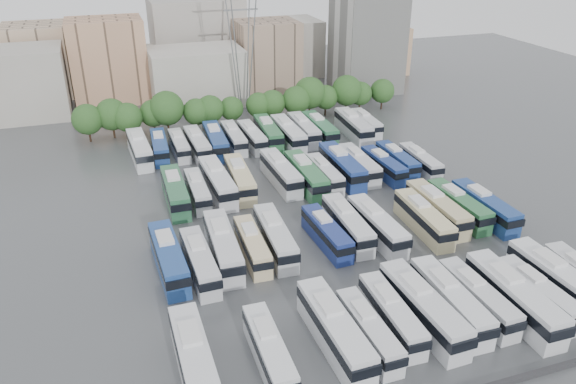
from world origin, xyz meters
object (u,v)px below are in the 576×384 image
object	(u,v)px
bus_r0_s5	(368,330)
bus_r0_s8	(450,300)
bus_r2_s13	(420,161)
bus_r1_s2	(223,246)
bus_r2_s10	(359,164)
bus_r3_s8	(288,133)
bus_r0_s11	(538,293)
bus_r0_s12	(557,280)
bus_r0_s0	(195,361)
bus_r2_s12	(397,160)
bus_r1_s3	(252,245)
bus_r0_s4	(335,330)
bus_r3_s2	(179,145)
bus_r2_s6	(281,172)
bus_r3_s6	(252,137)
bus_r2_s3	(217,182)
bus_r3_s5	(234,138)
bus_r1_s10	(423,218)
bus_r3_s7	(268,132)
bus_r2_s2	(197,190)
bus_r1_s7	(347,224)
bus_r2_s8	(325,173)
bus_r2_s4	(240,178)
bus_r3_s9	(304,130)
bus_r3_s1	(160,146)
bus_r3_s3	(197,144)
bus_r2_s1	(175,191)
bus_r1_s13	(484,206)
bus_r3_s4	(216,141)
bus_r1_s4	(275,237)
bus_r3_s10	(320,129)
bus_r1_s12	(458,205)
bus_r2_s7	(306,175)
bus_r1_s1	(200,261)
bus_r1_s6	(327,233)
bus_r2_s9	(342,166)
bus_r1_s8	(377,225)
bus_r2_s11	(383,165)
bus_r0_s10	(514,297)
bus_r1_s0	(169,257)
bus_r0_s7	(423,308)
electricity_pylon	(241,22)

from	to	relation	value
bus_r0_s5	bus_r0_s8	size ratio (longest dim) A/B	0.86
bus_r2_s13	bus_r1_s2	bearing A→B (deg)	-155.11
bus_r2_s10	bus_r3_s8	world-z (taller)	bus_r3_s8
bus_r0_s11	bus_r0_s12	xyz separation A→B (m)	(3.27, 0.89, 0.33)
bus_r0_s0	bus_r2_s12	world-z (taller)	bus_r0_s0
bus_r1_s3	bus_r3_s8	bearing A→B (deg)	66.57
bus_r2_s13	bus_r0_s4	bearing A→B (deg)	-129.55
bus_r1_s3	bus_r2_s13	size ratio (longest dim) A/B	1.01
bus_r0_s11	bus_r3_s2	distance (m)	62.78
bus_r2_s6	bus_r3_s6	size ratio (longest dim) A/B	1.12
bus_r2_s3	bus_r3_s5	size ratio (longest dim) A/B	1.15
bus_r1_s10	bus_r3_s7	xyz separation A→B (m)	(-10.04, 37.70, 0.08)
bus_r0_s4	bus_r2_s2	world-z (taller)	bus_r0_s4
bus_r1_s7	bus_r2_s8	xyz separation A→B (m)	(3.31, 16.09, -0.21)
bus_r0_s4	bus_r2_s4	world-z (taller)	bus_r0_s4
bus_r0_s0	bus_r3_s9	size ratio (longest dim) A/B	1.02
bus_r1_s2	bus_r2_s13	xyz separation A→B (m)	(36.46, 16.00, -0.34)
bus_r3_s1	bus_r3_s3	xyz separation A→B (m)	(6.39, -1.17, 0.09)
bus_r2_s1	bus_r2_s8	distance (m)	23.07
bus_r2_s1	bus_r1_s13	bearing A→B (deg)	-23.78
bus_r0_s5	bus_r1_s2	world-z (taller)	bus_r1_s2
bus_r2_s6	bus_r3_s4	distance (m)	18.01
bus_r1_s4	bus_r3_s2	world-z (taller)	bus_r1_s4
bus_r3_s7	bus_r3_s10	xyz separation A→B (m)	(9.76, -1.07, -0.01)
bus_r0_s11	bus_r0_s12	bearing A→B (deg)	13.53
bus_r1_s12	bus_r2_s7	world-z (taller)	bus_r2_s7
bus_r1_s1	bus_r1_s13	distance (m)	39.57
bus_r1_s6	bus_r3_s1	xyz separation A→B (m)	(-16.36, 36.59, 0.06)
bus_r1_s6	bus_r2_s1	bearing A→B (deg)	130.58
bus_r2_s4	bus_r1_s2	bearing A→B (deg)	-107.08
bus_r2_s8	bus_r3_s8	world-z (taller)	bus_r3_s8
bus_r3_s3	bus_r0_s8	bearing A→B (deg)	-74.18
bus_r2_s10	bus_r1_s6	bearing A→B (deg)	-124.99
bus_r2_s9	bus_r1_s8	bearing A→B (deg)	-99.27
bus_r1_s6	bus_r2_s12	bearing A→B (deg)	39.88
bus_r3_s4	bus_r2_s11	bearing A→B (deg)	-36.01
bus_r1_s6	bus_r1_s13	world-z (taller)	bus_r1_s13
bus_r0_s10	bus_r3_s6	bearing A→B (deg)	103.94
bus_r0_s0	bus_r1_s4	size ratio (longest dim) A/B	1.02
bus_r2_s2	bus_r3_s4	xyz separation A→B (m)	(6.58, 18.27, 0.32)
bus_r0_s0	bus_r2_s4	size ratio (longest dim) A/B	1.00
bus_r3_s5	bus_r3_s6	bearing A→B (deg)	-8.01
bus_r1_s12	bus_r0_s0	bearing A→B (deg)	-157.05
bus_r3_s1	bus_r1_s0	bearing A→B (deg)	-92.49
bus_r0_s11	bus_r2_s3	size ratio (longest dim) A/B	0.83
bus_r1_s0	bus_r1_s3	xyz separation A→B (m)	(10.06, -0.09, -0.28)
bus_r1_s12	bus_r3_s4	bearing A→B (deg)	125.40
bus_r2_s4	bus_r3_s5	world-z (taller)	bus_r2_s4
bus_r0_s7	bus_r2_s10	distance (m)	37.27
electricity_pylon	bus_r1_s13	world-z (taller)	electricity_pylon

